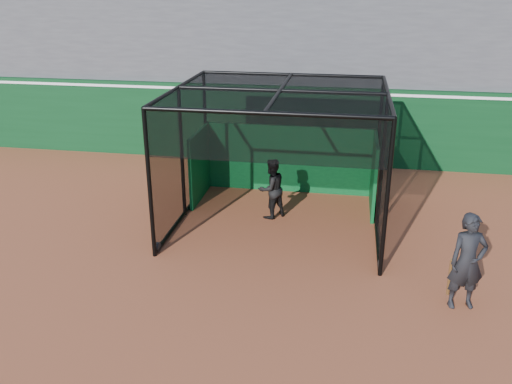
# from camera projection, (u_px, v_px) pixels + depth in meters

# --- Properties ---
(ground) EXTENTS (120.00, 120.00, 0.00)m
(ground) POSITION_uv_depth(u_px,v_px,m) (220.00, 297.00, 10.29)
(ground) COLOR brown
(ground) RESTS_ON ground
(outfield_wall) EXTENTS (50.00, 0.50, 2.50)m
(outfield_wall) POSITION_uv_depth(u_px,v_px,m) (280.00, 122.00, 17.61)
(outfield_wall) COLOR #0A3717
(outfield_wall) RESTS_ON ground
(grandstand) EXTENTS (50.00, 7.85, 8.95)m
(grandstand) POSITION_uv_depth(u_px,v_px,m) (295.00, 13.00, 19.90)
(grandstand) COLOR #4C4C4F
(grandstand) RESTS_ON ground
(batting_cage) EXTENTS (4.91, 4.60, 3.27)m
(batting_cage) POSITION_uv_depth(u_px,v_px,m) (279.00, 159.00, 12.93)
(batting_cage) COLOR black
(batting_cage) RESTS_ON ground
(batter) EXTENTS (0.94, 0.94, 1.54)m
(batter) POSITION_uv_depth(u_px,v_px,m) (271.00, 189.00, 13.49)
(batter) COLOR black
(batter) RESTS_ON ground
(on_deck_player) EXTENTS (0.75, 0.58, 1.84)m
(on_deck_player) POSITION_uv_depth(u_px,v_px,m) (467.00, 262.00, 9.69)
(on_deck_player) COLOR black
(on_deck_player) RESTS_ON ground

